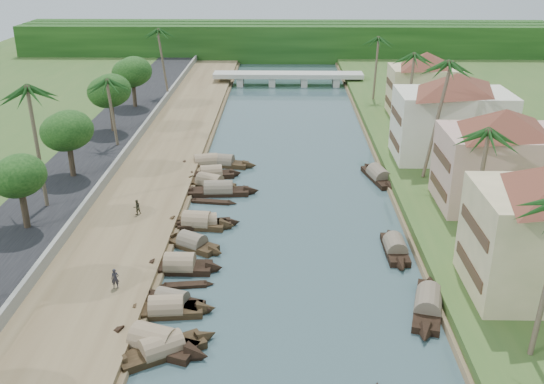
{
  "coord_description": "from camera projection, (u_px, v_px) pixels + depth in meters",
  "views": [
    {
      "loc": [
        -0.87,
        -41.43,
        25.48
      ],
      "look_at": [
        -1.94,
        14.79,
        2.0
      ],
      "focal_mm": 40.0,
      "sensor_mm": 36.0,
      "label": 1
    }
  ],
  "objects": [
    {
      "name": "sampan_4",
      "position": [
        167.0,
        309.0,
        44.42
      ],
      "size": [
        7.55,
        2.31,
        2.13
      ],
      "rotation": [
        0.0,
        0.0,
        0.09
      ],
      "color": "black",
      "rests_on": "ground"
    },
    {
      "name": "sampan_14",
      "position": [
        428.0,
        305.0,
        44.98
      ],
      "size": [
        4.2,
        9.62,
        2.29
      ],
      "rotation": [
        0.0,
        0.0,
        1.3
      ],
      "color": "black",
      "rests_on": "ground"
    },
    {
      "name": "tree_5",
      "position": [
        132.0,
        73.0,
        92.52
      ],
      "size": [
        5.37,
        5.37,
        7.58
      ],
      "color": "#443427",
      "rests_on": "ground"
    },
    {
      "name": "bridge",
      "position": [
        288.0,
        76.0,
        113.79
      ],
      "size": [
        28.0,
        4.0,
        2.4
      ],
      "color": "#B0B0A4",
      "rests_on": "ground"
    },
    {
      "name": "left_bank",
      "position": [
        145.0,
        186.0,
        66.61
      ],
      "size": [
        10.0,
        180.0,
        0.8
      ],
      "primitive_type": "cube",
      "color": "brown",
      "rests_on": "ground"
    },
    {
      "name": "retaining_wall",
      "position": [
        106.0,
        178.0,
        66.31
      ],
      "size": [
        0.4,
        180.0,
        1.1
      ],
      "primitive_type": "cube",
      "color": "gray",
      "rests_on": "left_bank"
    },
    {
      "name": "sampan_13",
      "position": [
        206.0,
        163.0,
        73.49
      ],
      "size": [
        8.47,
        3.53,
        2.26
      ],
      "rotation": [
        0.0,
        0.0,
        0.22
      ],
      "color": "black",
      "rests_on": "ground"
    },
    {
      "name": "canoe_1",
      "position": [
        185.0,
        285.0,
        48.07
      ],
      "size": [
        4.75,
        1.35,
        0.76
      ],
      "rotation": [
        0.0,
        0.0,
        0.13
      ],
      "color": "black",
      "rests_on": "ground"
    },
    {
      "name": "right_bank",
      "position": [
        465.0,
        187.0,
        65.92
      ],
      "size": [
        16.0,
        180.0,
        1.2
      ],
      "primitive_type": "cube",
      "color": "#345522",
      "rests_on": "ground"
    },
    {
      "name": "palm_3",
      "position": [
        413.0,
        56.0,
        79.02
      ],
      "size": [
        3.2,
        3.2,
        12.01
      ],
      "color": "brown",
      "rests_on": "ground"
    },
    {
      "name": "sampan_3",
      "position": [
        172.0,
        301.0,
        45.43
      ],
      "size": [
        6.91,
        3.51,
        1.89
      ],
      "rotation": [
        0.0,
        0.0,
        -0.33
      ],
      "color": "black",
      "rests_on": "ground"
    },
    {
      "name": "palm_7",
      "position": [
        377.0,
        39.0,
        96.02
      ],
      "size": [
        3.2,
        3.2,
        11.44
      ],
      "color": "brown",
      "rests_on": "ground"
    },
    {
      "name": "tree_3",
      "position": [
        68.0,
        131.0,
        64.88
      ],
      "size": [
        5.06,
        5.06,
        7.24
      ],
      "color": "#443427",
      "rests_on": "ground"
    },
    {
      "name": "tree_4",
      "position": [
        110.0,
        92.0,
        80.54
      ],
      "size": [
        5.13,
        5.13,
        7.59
      ],
      "color": "#443427",
      "rests_on": "ground"
    },
    {
      "name": "sampan_15",
      "position": [
        395.0,
        248.0,
        53.23
      ],
      "size": [
        1.89,
        7.83,
        2.11
      ],
      "rotation": [
        0.0,
        0.0,
        1.58
      ],
      "color": "black",
      "rests_on": "ground"
    },
    {
      "name": "sampan_9",
      "position": [
        219.0,
        191.0,
        65.39
      ],
      "size": [
        9.14,
        2.35,
        2.28
      ],
      "rotation": [
        0.0,
        0.0,
        0.07
      ],
      "color": "black",
      "rests_on": "ground"
    },
    {
      "name": "sampan_10",
      "position": [
        210.0,
        183.0,
        67.36
      ],
      "size": [
        8.0,
        4.78,
        2.21
      ],
      "rotation": [
        0.0,
        0.0,
        -0.42
      ],
      "color": "black",
      "rests_on": "ground"
    },
    {
      "name": "palm_6",
      "position": [
        110.0,
        82.0,
        73.78
      ],
      "size": [
        3.2,
        3.2,
        9.78
      ],
      "color": "brown",
      "rests_on": "ground"
    },
    {
      "name": "tree_2",
      "position": [
        19.0,
        177.0,
        53.02
      ],
      "size": [
        4.43,
        4.43,
        6.79
      ],
      "color": "#443427",
      "rests_on": "ground"
    },
    {
      "name": "person_far",
      "position": [
        137.0,
        207.0,
        58.63
      ],
      "size": [
        0.92,
        0.9,
        1.49
      ],
      "primitive_type": "imported",
      "rotation": [
        0.0,
        0.0,
        3.84
      ],
      "color": "#3A3928",
      "rests_on": "left_bank"
    },
    {
      "name": "sampan_16",
      "position": [
        379.0,
        176.0,
        69.38
      ],
      "size": [
        3.88,
        9.38,
        2.25
      ],
      "rotation": [
        0.0,
        0.0,
        1.81
      ],
      "color": "black",
      "rests_on": "ground"
    },
    {
      "name": "palm_5",
      "position": [
        29.0,
        91.0,
        54.97
      ],
      "size": [
        3.2,
        3.2,
        13.26
      ],
      "color": "brown",
      "rests_on": "ground"
    },
    {
      "name": "sampan_11",
      "position": [
        211.0,
        174.0,
        70.02
      ],
      "size": [
        7.43,
        2.98,
        2.11
      ],
      "rotation": [
        0.0,
        0.0,
        0.2
      ],
      "color": "black",
      "rests_on": "ground"
    },
    {
      "name": "road",
      "position": [
        68.0,
        183.0,
        66.64
      ],
      "size": [
        8.0,
        180.0,
        1.4
      ],
      "primitive_type": "cube",
      "color": "black",
      "rests_on": "ground"
    },
    {
      "name": "treeline",
      "position": [
        287.0,
        41.0,
        138.75
      ],
      "size": [
        120.0,
        14.0,
        8.0
      ],
      "color": "black",
      "rests_on": "ground"
    },
    {
      "name": "building_distant",
      "position": [
        424.0,
        83.0,
        89.7
      ],
      "size": [
        12.62,
        12.62,
        9.2
      ],
      "color": "beige",
      "rests_on": "right_bank"
    },
    {
      "name": "palm_8",
      "position": [
        163.0,
        31.0,
        97.96
      ],
      "size": [
        3.2,
        3.2,
        12.16
      ],
      "color": "brown",
      "rests_on": "ground"
    },
    {
      "name": "building_mid",
      "position": [
        499.0,
        157.0,
        58.23
      ],
      "size": [
        14.11,
        14.11,
        9.7
      ],
      "color": "#CD9B91",
      "rests_on": "right_bank"
    },
    {
      "name": "building_far",
      "position": [
        452.0,
        116.0,
        71.07
      ],
      "size": [
        15.59,
        15.59,
        10.2
      ],
      "color": "silver",
      "rests_on": "right_bank"
    },
    {
      "name": "palm_1",
      "position": [
        486.0,
        134.0,
        50.29
      ],
      "size": [
        3.2,
        3.2,
        11.16
      ],
      "color": "brown",
      "rests_on": "ground"
    },
    {
      "name": "sampan_8",
      "position": [
        197.0,
        223.0,
        57.95
      ],
      "size": [
        7.74,
        2.56,
        2.34
      ],
      "rotation": [
        0.0,
        0.0,
        -0.1
      ],
      "color": "black",
      "rests_on": "ground"
    },
    {
      "name": "ground",
      "position": [
        293.0,
        287.0,
        48.03
      ],
      "size": [
        220.0,
        220.0,
        0.0
      ],
      "primitive_type": "plane",
      "color": "#374E53",
      "rests_on": "ground"
    },
    {
      "name": "sampan_5",
      "position": [
        180.0,
        266.0,
        50.28
      ],
      "size": [
        7.37,
        2.15,
        2.34
      ],
      "rotation": [
        0.0,
        0.0,
        -0.01
      ],
      "color": "black",
      "rests_on": "ground"
    },
    {
      "name": "palm_2",
      "position": [
        438.0,
        66.0,
        62.2
      ],
      "size": [
        3.2,
        3.2,
        14.18
      ],
      "color": "brown",
      "rests_on": "ground"
    },
    {
      "name": "canoe_2",
      "position": [
        212.0,
        202.0,
        63.34
      ],
      "size": [
        5.54,
        1.52,
        0.8
      ],
      "rotation": [
        0.0,
        0.0,
        -0.13
      ],
      "color": "black",
      "rests_on": "ground"
    },
    {
      "name": "person_near",
      "position": [
        115.0,
        279.0,
        46.13
      ],
      "size": [
        0.67,
        0.53,
        1.62
      ],
      "primitive_type": "imported",
      "rotation": [
        0.0,
        0.0,
        0.26
      ],
      "color": "#2A2830",
      "rests_on": "left_bank"
    },
    {
      "name": "tree_6",
      "position": [
        495.0,
        116.0,
        71.03
      ],
      "size": [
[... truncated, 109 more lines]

